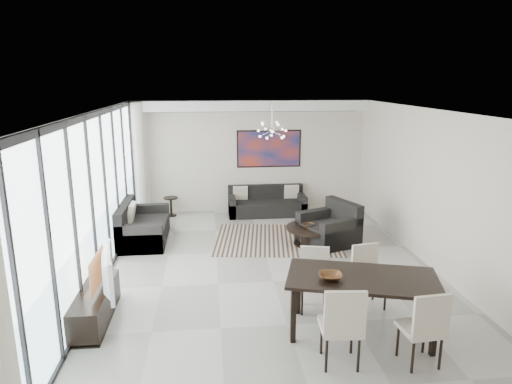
{
  "coord_description": "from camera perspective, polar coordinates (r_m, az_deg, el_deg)",
  "views": [
    {
      "loc": [
        -1.06,
        -7.24,
        3.43
      ],
      "look_at": [
        -0.16,
        1.45,
        1.25
      ],
      "focal_mm": 32.0,
      "sensor_mm": 36.0,
      "label": 1
    }
  ],
  "objects": [
    {
      "name": "room_shell",
      "position": [
        7.66,
        5.73,
        -1.05
      ],
      "size": [
        6.0,
        9.0,
        2.9
      ],
      "color": "#A8A39B",
      "rests_on": "ground"
    },
    {
      "name": "window_wall",
      "position": [
        7.72,
        -19.19,
        -1.53
      ],
      "size": [
        0.37,
        8.95,
        2.9
      ],
      "color": "white",
      "rests_on": "floor"
    },
    {
      "name": "soffit",
      "position": [
        11.61,
        -0.71,
        10.74
      ],
      "size": [
        5.98,
        0.4,
        0.26
      ],
      "primitive_type": "cube",
      "color": "white",
      "rests_on": "room_shell"
    },
    {
      "name": "painting",
      "position": [
        11.95,
        1.63,
        5.42
      ],
      "size": [
        1.68,
        0.04,
        0.98
      ],
      "primitive_type": "cube",
      "color": "#AD3218",
      "rests_on": "room_shell"
    },
    {
      "name": "chandelier",
      "position": [
        9.9,
        2.01,
        7.73
      ],
      "size": [
        0.66,
        0.66,
        0.71
      ],
      "color": "silver",
      "rests_on": "room_shell"
    },
    {
      "name": "rug",
      "position": [
        10.06,
        2.75,
        -5.93
      ],
      "size": [
        2.94,
        2.4,
        0.01
      ],
      "primitive_type": "cube",
      "rotation": [
        0.0,
        0.0,
        -0.13
      ],
      "color": "black",
      "rests_on": "floor"
    },
    {
      "name": "coffee_table",
      "position": [
        9.78,
        6.97,
        -5.28
      ],
      "size": [
        1.1,
        1.1,
        0.38
      ],
      "color": "black",
      "rests_on": "floor"
    },
    {
      "name": "bowl_coffee",
      "position": [
        9.67,
        6.59,
        -4.21
      ],
      "size": [
        0.3,
        0.3,
        0.08
      ],
      "primitive_type": "imported",
      "rotation": [
        0.0,
        0.0,
        -0.19
      ],
      "color": "brown",
      "rests_on": "coffee_table"
    },
    {
      "name": "sofa_main",
      "position": [
        11.84,
        1.35,
        -1.63
      ],
      "size": [
        1.97,
        0.81,
        0.72
      ],
      "color": "black",
      "rests_on": "floor"
    },
    {
      "name": "loveseat",
      "position": [
        10.17,
        -14.11,
        -4.44
      ],
      "size": [
        0.96,
        1.7,
        0.85
      ],
      "color": "black",
      "rests_on": "floor"
    },
    {
      "name": "armchair",
      "position": [
        9.88,
        9.24,
        -4.64
      ],
      "size": [
        1.33,
        1.36,
        0.89
      ],
      "color": "black",
      "rests_on": "floor"
    },
    {
      "name": "side_table",
      "position": [
        11.85,
        -10.59,
        -1.42
      ],
      "size": [
        0.36,
        0.36,
        0.49
      ],
      "color": "black",
      "rests_on": "floor"
    },
    {
      "name": "tv_console",
      "position": [
        7.2,
        -19.44,
        -13.18
      ],
      "size": [
        0.42,
        1.51,
        0.47
      ],
      "primitive_type": "cube",
      "color": "black",
      "rests_on": "floor"
    },
    {
      "name": "television",
      "position": [
        6.88,
        -18.64,
        -9.47
      ],
      "size": [
        0.37,
        1.07,
        0.61
      ],
      "primitive_type": "imported",
      "rotation": [
        0.0,
        0.0,
        1.79
      ],
      "color": "gray",
      "rests_on": "tv_console"
    },
    {
      "name": "dining_table",
      "position": [
        6.44,
        13.12,
        -10.96
      ],
      "size": [
        2.2,
        1.51,
        0.83
      ],
      "color": "black",
      "rests_on": "floor"
    },
    {
      "name": "dining_chair_sw",
      "position": [
        5.73,
        10.77,
        -15.67
      ],
      "size": [
        0.53,
        0.53,
        1.07
      ],
      "color": "beige",
      "rests_on": "floor"
    },
    {
      "name": "dining_chair_se",
      "position": [
        6.02,
        20.43,
        -15.24
      ],
      "size": [
        0.5,
        0.5,
        1.01
      ],
      "color": "beige",
      "rests_on": "floor"
    },
    {
      "name": "dining_chair_nw",
      "position": [
        7.07,
        7.29,
        -10.15
      ],
      "size": [
        0.52,
        0.52,
        0.96
      ],
      "color": "beige",
      "rests_on": "floor"
    },
    {
      "name": "dining_chair_ne",
      "position": [
        7.32,
        13.75,
        -9.59
      ],
      "size": [
        0.51,
        0.51,
        0.96
      ],
      "color": "beige",
      "rests_on": "floor"
    },
    {
      "name": "bowl_dining",
      "position": [
        6.24,
        9.28,
        -10.37
      ],
      "size": [
        0.36,
        0.36,
        0.08
      ],
      "primitive_type": "imported",
      "rotation": [
        0.0,
        0.0,
        -0.16
      ],
      "color": "brown",
      "rests_on": "dining_table"
    }
  ]
}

